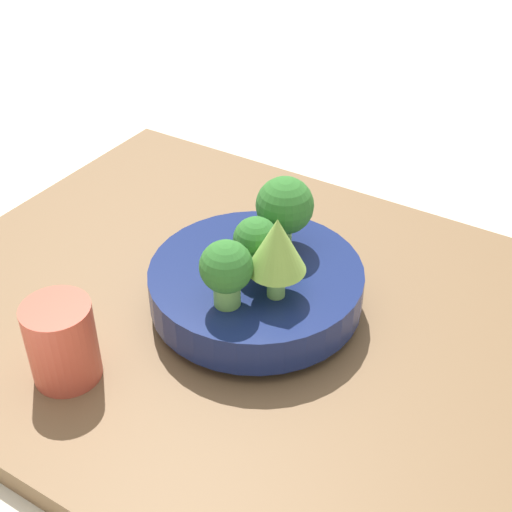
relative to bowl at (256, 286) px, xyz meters
The scene contains 8 objects.
ground_plane 0.07m from the bowl, 18.26° to the left, with size 6.00×6.00×0.00m, color beige.
table 0.05m from the bowl, 18.26° to the left, with size 0.82×0.65×0.03m.
bowl is the anchor object (origin of this frame).
broccoli_floret_back 0.10m from the bowl, 94.30° to the left, with size 0.06×0.06×0.08m.
broccoli_floret_front 0.10m from the bowl, 91.65° to the right, with size 0.07×0.07×0.09m.
romanesco_piece_far 0.10m from the bowl, 147.39° to the left, with size 0.07×0.07×0.10m.
broccoli_floret_center 0.07m from the bowl, 143.13° to the right, with size 0.05×0.05×0.07m.
cup 0.23m from the bowl, 59.86° to the left, with size 0.07×0.07×0.10m.
Camera 1 is at (-0.37, 0.56, 0.60)m, focal length 50.00 mm.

